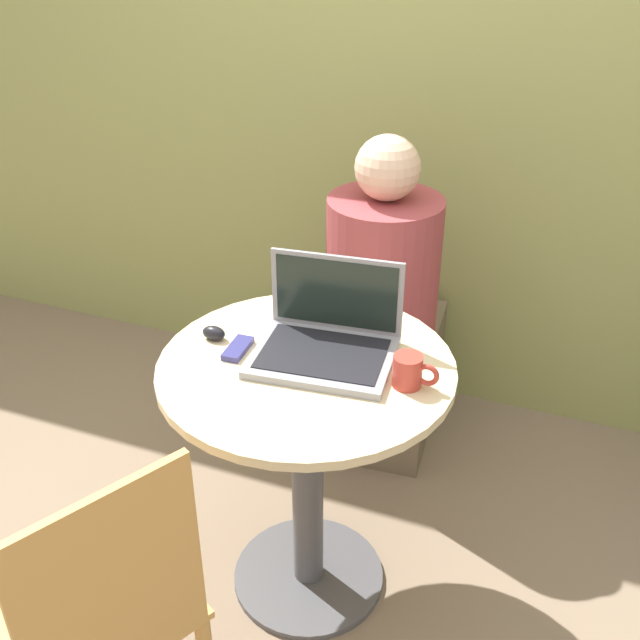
{
  "coord_description": "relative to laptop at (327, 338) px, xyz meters",
  "views": [
    {
      "loc": [
        0.59,
        -1.42,
        1.78
      ],
      "look_at": [
        0.02,
        0.05,
        0.86
      ],
      "focal_mm": 42.0,
      "sensor_mm": 36.0,
      "label": 1
    }
  ],
  "objects": [
    {
      "name": "ground_plane",
      "position": [
        -0.03,
        -0.06,
        -0.81
      ],
      "size": [
        12.0,
        12.0,
        0.0
      ],
      "primitive_type": "plane",
      "color": "#7F6B56"
    },
    {
      "name": "back_wall",
      "position": [
        -0.03,
        1.04,
        0.49
      ],
      "size": [
        7.0,
        0.05,
        2.6
      ],
      "color": "#939956",
      "rests_on": "ground_plane"
    },
    {
      "name": "round_table",
      "position": [
        -0.03,
        -0.06,
        -0.27
      ],
      "size": [
        0.74,
        0.74,
        0.76
      ],
      "color": "#4C4C51",
      "rests_on": "ground_plane"
    },
    {
      "name": "laptop",
      "position": [
        0.0,
        0.0,
        0.0
      ],
      "size": [
        0.37,
        0.3,
        0.23
      ],
      "color": "gray",
      "rests_on": "round_table"
    },
    {
      "name": "cell_phone",
      "position": [
        -0.21,
        -0.08,
        -0.04
      ],
      "size": [
        0.05,
        0.11,
        0.02
      ],
      "color": "navy",
      "rests_on": "round_table"
    },
    {
      "name": "computer_mouse",
      "position": [
        -0.3,
        -0.05,
        -0.03
      ],
      "size": [
        0.06,
        0.04,
        0.04
      ],
      "color": "black",
      "rests_on": "round_table"
    },
    {
      "name": "coffee_cup",
      "position": [
        0.23,
        -0.07,
        -0.0
      ],
      "size": [
        0.11,
        0.07,
        0.08
      ],
      "color": "#B2382D",
      "rests_on": "round_table"
    },
    {
      "name": "chair_empty",
      "position": [
        -0.24,
        -0.7,
        -0.34
      ],
      "size": [
        0.54,
        0.54,
        0.9
      ],
      "color": "tan",
      "rests_on": "ground_plane"
    },
    {
      "name": "person_seated",
      "position": [
        -0.03,
        0.64,
        -0.33
      ],
      "size": [
        0.38,
        0.57,
        1.16
      ],
      "color": "brown",
      "rests_on": "ground_plane"
    }
  ]
}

